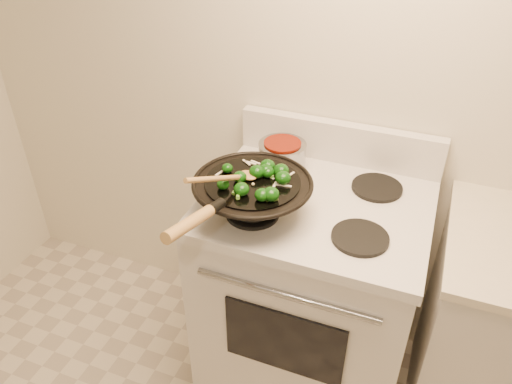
% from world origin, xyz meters
% --- Properties ---
extents(stove, '(0.78, 0.67, 1.08)m').
position_xyz_m(stove, '(-0.07, 1.17, 0.47)').
color(stove, silver).
rests_on(stove, ground).
extents(wok, '(0.39, 0.65, 0.23)m').
position_xyz_m(wok, '(-0.25, 1.02, 1.00)').
color(wok, black).
rests_on(wok, stove).
extents(stirfry, '(0.25, 0.23, 0.05)m').
position_xyz_m(stirfry, '(-0.22, 1.02, 1.07)').
color(stirfry, '#0C3908').
rests_on(stirfry, wok).
extents(wooden_spoon, '(0.13, 0.29, 0.12)m').
position_xyz_m(wooden_spoon, '(-0.29, 0.96, 1.09)').
color(wooden_spoon, '#A37940').
rests_on(wooden_spoon, wok).
extents(saucepan, '(0.18, 0.29, 0.10)m').
position_xyz_m(saucepan, '(-0.25, 1.32, 0.99)').
color(saucepan, gray).
rests_on(saucepan, stove).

